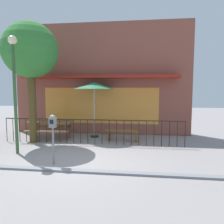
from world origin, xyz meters
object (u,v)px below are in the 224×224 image
object	(u,v)px
patio_bench	(122,133)
street_tree	(30,52)
picnic_table_left	(51,125)
parking_meter_near	(53,126)
street_lamp	(14,78)
patio_umbrella	(94,86)

from	to	relation	value
patio_bench	street_tree	distance (m)	4.82
picnic_table_left	parking_meter_near	size ratio (longest dim) A/B	1.35
street_lamp	picnic_table_left	bearing A→B (deg)	83.75
patio_umbrella	street_lamp	xyz separation A→B (m)	(-2.02, -2.79, 0.24)
street_lamp	parking_meter_near	bearing A→B (deg)	-28.28
picnic_table_left	street_tree	distance (m)	3.06
picnic_table_left	patio_umbrella	xyz separation A→B (m)	(1.78, 0.59, 1.65)
patio_bench	parking_meter_near	size ratio (longest dim) A/B	1.00
patio_umbrella	parking_meter_near	distance (m)	3.86
parking_meter_near	street_tree	world-z (taller)	street_tree
picnic_table_left	patio_umbrella	distance (m)	2.50
parking_meter_near	street_lamp	distance (m)	2.30
street_lamp	patio_bench	bearing A→B (deg)	33.08
patio_bench	parking_meter_near	distance (m)	3.56
patio_umbrella	street_tree	bearing A→B (deg)	-150.53
street_tree	picnic_table_left	bearing A→B (deg)	56.08
patio_umbrella	street_tree	distance (m)	2.88
picnic_table_left	patio_umbrella	bearing A→B (deg)	18.43
patio_bench	street_tree	size ratio (longest dim) A/B	0.30
picnic_table_left	street_tree	bearing A→B (deg)	-123.92
patio_bench	street_lamp	xyz separation A→B (m)	(-3.32, -2.16, 2.15)
patio_umbrella	street_lamp	bearing A→B (deg)	-125.97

